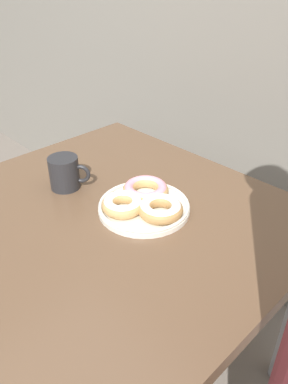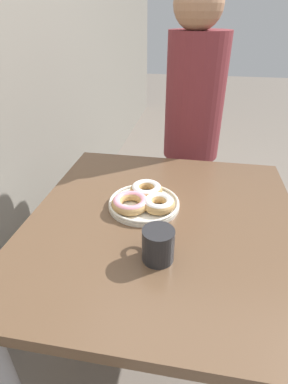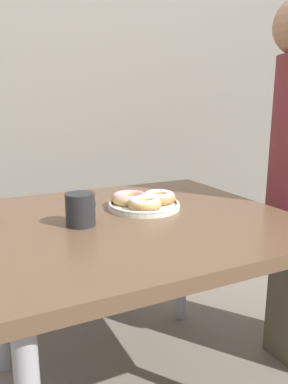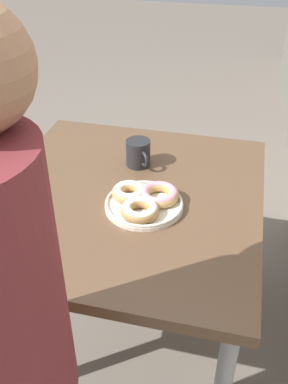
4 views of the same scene
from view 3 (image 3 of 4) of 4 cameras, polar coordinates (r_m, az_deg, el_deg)
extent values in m
cube|color=slate|center=(1.90, -11.33, 19.82)|extent=(8.00, 0.05, 2.60)
cube|color=brown|center=(1.25, -0.99, -4.62)|extent=(0.98, 0.92, 0.04)
cylinder|color=#99999E|center=(1.90, 5.84, -9.75)|extent=(0.05, 0.05, 0.67)
cylinder|color=silver|center=(1.33, 0.00, -2.22)|extent=(0.26, 0.26, 0.01)
torus|color=silver|center=(1.33, 0.00, -1.72)|extent=(0.25, 0.25, 0.01)
torus|color=#B2844C|center=(1.36, 2.28, -0.84)|extent=(0.15, 0.15, 0.04)
torus|color=white|center=(1.35, 2.29, -0.57)|extent=(0.14, 0.14, 0.03)
torus|color=tan|center=(1.35, -2.18, -0.96)|extent=(0.19, 0.19, 0.04)
torus|color=pink|center=(1.35, -2.18, -0.71)|extent=(0.18, 0.18, 0.03)
torus|color=tan|center=(1.27, 0.11, -1.84)|extent=(0.14, 0.14, 0.04)
torus|color=white|center=(1.27, 0.11, -1.56)|extent=(0.13, 0.13, 0.03)
cylinder|color=#232326|center=(1.16, -9.67, -2.64)|extent=(0.09, 0.09, 0.10)
cylinder|color=#382114|center=(1.14, -9.75, -0.51)|extent=(0.07, 0.07, 0.00)
torus|color=#232326|center=(1.20, -8.26, -2.04)|extent=(0.05, 0.05, 0.06)
camera|label=1|loc=(1.33, 41.12, 20.40)|focal=35.00mm
camera|label=2|loc=(1.07, -47.12, 22.22)|focal=28.00mm
camera|label=4|loc=(2.23, 25.00, 24.26)|focal=40.00mm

